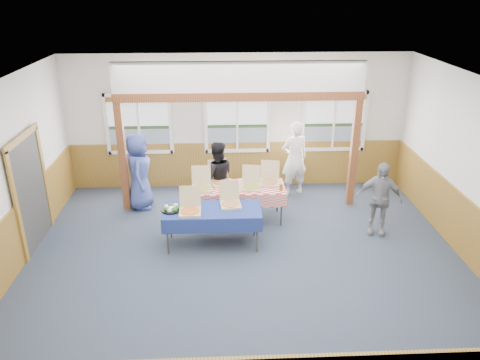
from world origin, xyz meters
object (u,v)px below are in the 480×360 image
man_blue (139,171)px  woman_black (217,177)px  table_left (212,212)px  table_right (239,189)px  woman_white (294,159)px  person_grey (379,199)px

man_blue → woman_black: bearing=-100.5°
woman_black → table_left: bearing=80.1°
woman_black → table_right: bearing=128.2°
table_left → man_blue: bearing=143.8°
woman_white → woman_black: bearing=5.6°
table_right → woman_white: woman_white is taller
man_blue → person_grey: (4.86, -1.39, -0.10)m
woman_white → person_grey: size_ratio=1.18×
woman_black → person_grey: 3.37m
table_left → woman_white: (1.88, 2.25, 0.19)m
table_right → woman_white: bearing=20.5°
person_grey → table_left: bearing=-159.0°
person_grey → man_blue: bearing=179.5°
table_left → woman_white: woman_white is taller
man_blue → table_right: bearing=-110.4°
woman_white → man_blue: (-3.48, -0.54, -0.03)m
woman_black → woman_white: bearing=-163.0°
woman_black → man_blue: (-1.69, 0.23, 0.07)m
table_left → man_blue: 2.35m
table_left → man_blue: (-1.60, 1.71, 0.16)m
person_grey → woman_white: bearing=140.9°
table_left → woman_black: 1.48m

